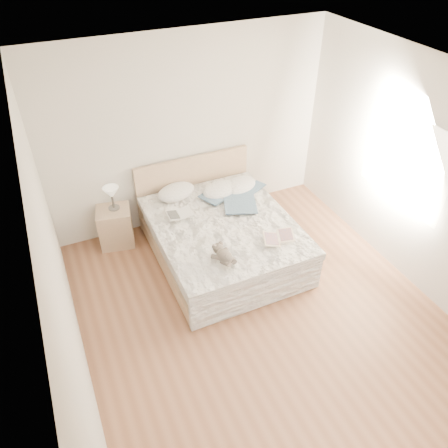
{
  "coord_description": "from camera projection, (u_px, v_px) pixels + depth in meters",
  "views": [
    {
      "loc": [
        -1.81,
        -2.94,
        3.98
      ],
      "look_at": [
        -0.02,
        1.05,
        0.62
      ],
      "focal_mm": 35.0,
      "sensor_mm": 36.0,
      "label": 1
    }
  ],
  "objects": [
    {
      "name": "teddy_bear",
      "position": [
        225.0,
        260.0,
        4.94
      ],
      "size": [
        0.28,
        0.34,
        0.16
      ],
      "primitive_type": null,
      "rotation": [
        0.0,
        0.0,
        0.24
      ],
      "color": "#5D5249",
      "rests_on": "bed"
    },
    {
      "name": "pillow_middle",
      "position": [
        220.0,
        190.0,
        6.11
      ],
      "size": [
        0.63,
        0.52,
        0.16
      ],
      "primitive_type": "ellipsoid",
      "rotation": [
        0.0,
        0.0,
        0.29
      ],
      "color": "white",
      "rests_on": "bed"
    },
    {
      "name": "photo_book",
      "position": [
        180.0,
        214.0,
        5.67
      ],
      "size": [
        0.35,
        0.25,
        0.03
      ],
      "primitive_type": "cube",
      "rotation": [
        0.0,
        0.0,
        -0.03
      ],
      "color": "white",
      "rests_on": "bed"
    },
    {
      "name": "wall_right",
      "position": [
        423.0,
        180.0,
        4.97
      ],
      "size": [
        0.02,
        4.5,
        2.7
      ],
      "primitive_type": "cube",
      "color": "beige",
      "rests_on": "ground"
    },
    {
      "name": "blouse",
      "position": [
        239.0,
        200.0,
        5.92
      ],
      "size": [
        0.87,
        0.9,
        0.03
      ],
      "primitive_type": null,
      "rotation": [
        0.0,
        0.0,
        -0.34
      ],
      "color": "#3A546C",
      "rests_on": "bed"
    },
    {
      "name": "table_lamp",
      "position": [
        111.0,
        194.0,
        5.75
      ],
      "size": [
        0.25,
        0.25,
        0.33
      ],
      "color": "#514C46",
      "rests_on": "nightstand"
    },
    {
      "name": "childrens_book",
      "position": [
        279.0,
        238.0,
        5.29
      ],
      "size": [
        0.48,
        0.4,
        0.03
      ],
      "primitive_type": "cube",
      "rotation": [
        0.0,
        0.0,
        -0.38
      ],
      "color": "#FAE6C6",
      "rests_on": "bed"
    },
    {
      "name": "bed",
      "position": [
        221.0,
        236.0,
        5.82
      ],
      "size": [
        1.72,
        2.14,
        1.0
      ],
      "color": "tan",
      "rests_on": "floor"
    },
    {
      "name": "wall_left",
      "position": [
        61.0,
        283.0,
        3.67
      ],
      "size": [
        0.02,
        4.5,
        2.7
      ],
      "primitive_type": "cube",
      "color": "beige",
      "rests_on": "ground"
    },
    {
      "name": "wall_front",
      "position": [
        446.0,
        426.0,
        2.69
      ],
      "size": [
        4.0,
        0.02,
        2.7
      ],
      "primitive_type": "cube",
      "color": "beige",
      "rests_on": "ground"
    },
    {
      "name": "floor",
      "position": [
        262.0,
        315.0,
        5.14
      ],
      "size": [
        4.0,
        4.5,
        0.0
      ],
      "primitive_type": "cube",
      "color": "brown",
      "rests_on": "ground"
    },
    {
      "name": "wall_back",
      "position": [
        189.0,
        132.0,
        5.95
      ],
      "size": [
        4.0,
        0.02,
        2.7
      ],
      "primitive_type": "cube",
      "color": "beige",
      "rests_on": "ground"
    },
    {
      "name": "ceiling",
      "position": [
        280.0,
        91.0,
        3.5
      ],
      "size": [
        4.0,
        4.5,
        0.0
      ],
      "primitive_type": "cube",
      "color": "white",
      "rests_on": "ground"
    },
    {
      "name": "nightstand",
      "position": [
        116.0,
        227.0,
        6.03
      ],
      "size": [
        0.52,
        0.48,
        0.56
      ],
      "primitive_type": "cube",
      "rotation": [
        0.0,
        0.0,
        -0.2
      ],
      "color": "tan",
      "rests_on": "floor"
    },
    {
      "name": "pillow_right",
      "position": [
        240.0,
        185.0,
        6.2
      ],
      "size": [
        0.63,
        0.55,
        0.16
      ],
      "primitive_type": "ellipsoid",
      "rotation": [
        0.0,
        0.0,
        0.42
      ],
      "color": "white",
      "rests_on": "bed"
    },
    {
      "name": "pillow_left",
      "position": [
        176.0,
        192.0,
        6.07
      ],
      "size": [
        0.66,
        0.55,
        0.17
      ],
      "primitive_type": "ellipsoid",
      "rotation": [
        0.0,
        0.0,
        0.31
      ],
      "color": "white",
      "rests_on": "bed"
    },
    {
      "name": "window",
      "position": [
        406.0,
        161.0,
        5.12
      ],
      "size": [
        0.02,
        1.3,
        1.1
      ],
      "primitive_type": "cube",
      "color": "white",
      "rests_on": "wall_right"
    }
  ]
}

